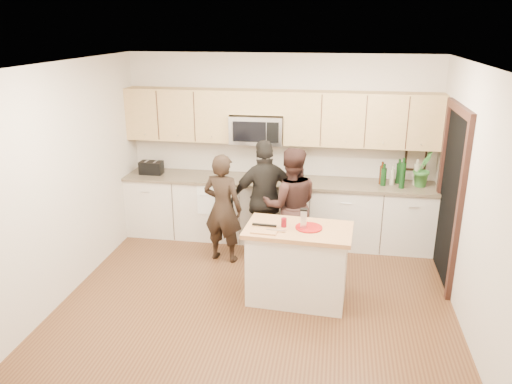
% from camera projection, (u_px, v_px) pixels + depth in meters
% --- Properties ---
extents(floor, '(4.50, 4.50, 0.00)m').
position_uv_depth(floor, '(258.00, 296.00, 5.96)').
color(floor, brown).
rests_on(floor, ground).
extents(room_shell, '(4.52, 4.02, 2.71)m').
position_uv_depth(room_shell, '(259.00, 156.00, 5.40)').
color(room_shell, beige).
rests_on(room_shell, ground).
extents(back_cabinetry, '(4.50, 0.66, 0.94)m').
position_uv_depth(back_cabinetry, '(277.00, 210.00, 7.39)').
color(back_cabinetry, beige).
rests_on(back_cabinetry, ground).
extents(upper_cabinetry, '(4.50, 0.33, 0.75)m').
position_uv_depth(upper_cabinetry, '(281.00, 116.00, 7.07)').
color(upper_cabinetry, tan).
rests_on(upper_cabinetry, ground).
extents(microwave, '(0.76, 0.41, 0.40)m').
position_uv_depth(microwave, '(257.00, 129.00, 7.16)').
color(microwave, silver).
rests_on(microwave, ground).
extents(doorway, '(0.06, 1.25, 2.20)m').
position_uv_depth(doorway, '(450.00, 191.00, 6.08)').
color(doorway, black).
rests_on(doorway, ground).
extents(framed_picture, '(0.30, 0.03, 0.38)m').
position_uv_depth(framed_picture, '(416.00, 157.00, 7.10)').
color(framed_picture, black).
rests_on(framed_picture, ground).
extents(dish_towel, '(0.34, 0.60, 0.48)m').
position_uv_depth(dish_towel, '(211.00, 189.00, 7.25)').
color(dish_towel, white).
rests_on(dish_towel, ground).
extents(island, '(1.24, 0.77, 0.90)m').
position_uv_depth(island, '(298.00, 263.00, 5.77)').
color(island, beige).
rests_on(island, ground).
extents(red_plate, '(0.31, 0.31, 0.02)m').
position_uv_depth(red_plate, '(309.00, 228.00, 5.62)').
color(red_plate, '#990D0F').
rests_on(red_plate, island).
extents(box_grater, '(0.08, 0.07, 0.22)m').
position_uv_depth(box_grater, '(304.00, 218.00, 5.57)').
color(box_grater, silver).
rests_on(box_grater, red_plate).
extents(drink_glass, '(0.06, 0.06, 0.10)m').
position_uv_depth(drink_glass, '(284.00, 223.00, 5.65)').
color(drink_glass, maroon).
rests_on(drink_glass, island).
extents(cutting_board, '(0.30, 0.20, 0.02)m').
position_uv_depth(cutting_board, '(264.00, 231.00, 5.53)').
color(cutting_board, '#B5764B').
rests_on(cutting_board, island).
extents(tongs, '(0.28, 0.05, 0.02)m').
position_uv_depth(tongs, '(264.00, 225.00, 5.65)').
color(tongs, black).
rests_on(tongs, cutting_board).
extents(knife, '(0.22, 0.03, 0.01)m').
position_uv_depth(knife, '(276.00, 230.00, 5.52)').
color(knife, silver).
rests_on(knife, cutting_board).
extents(toaster, '(0.34, 0.19, 0.19)m').
position_uv_depth(toaster, '(151.00, 168.00, 7.48)').
color(toaster, black).
rests_on(toaster, back_cabinetry).
extents(bottle_cluster, '(0.55, 0.31, 0.43)m').
position_uv_depth(bottle_cluster, '(398.00, 173.00, 6.93)').
color(bottle_cluster, black).
rests_on(bottle_cluster, back_cabinetry).
extents(orchid, '(0.35, 0.36, 0.51)m').
position_uv_depth(orchid, '(423.00, 168.00, 6.87)').
color(orchid, '#35732E').
rests_on(orchid, back_cabinetry).
extents(woman_left, '(0.61, 0.46, 1.50)m').
position_uv_depth(woman_left, '(223.00, 208.00, 6.66)').
color(woman_left, black).
rests_on(woman_left, ground).
extents(woman_center, '(0.87, 0.73, 1.58)m').
position_uv_depth(woman_center, '(290.00, 206.00, 6.64)').
color(woman_center, black).
rests_on(woman_center, ground).
extents(woman_right, '(1.04, 0.72, 1.65)m').
position_uv_depth(woman_right, '(265.00, 200.00, 6.76)').
color(woman_right, black).
rests_on(woman_right, ground).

